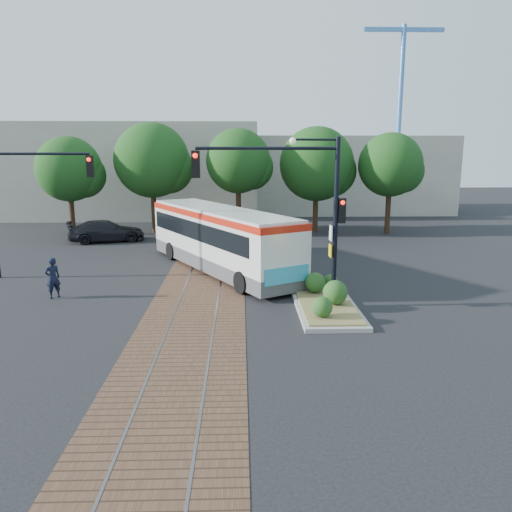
# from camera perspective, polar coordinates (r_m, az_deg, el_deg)

# --- Properties ---
(ground) EXTENTS (120.00, 120.00, 0.00)m
(ground) POSITION_cam_1_polar(r_m,az_deg,el_deg) (19.56, -6.60, -5.17)
(ground) COLOR black
(ground) RESTS_ON ground
(trackbed) EXTENTS (3.60, 40.00, 0.02)m
(trackbed) POSITION_cam_1_polar(r_m,az_deg,el_deg) (23.40, -5.79, -2.28)
(trackbed) COLOR brown
(trackbed) RESTS_ON ground
(tree_row) EXTENTS (26.40, 5.60, 7.67)m
(tree_row) POSITION_cam_1_polar(r_m,az_deg,el_deg) (35.06, -2.53, 10.50)
(tree_row) COLOR #382314
(tree_row) RESTS_ON ground
(warehouses) EXTENTS (40.00, 13.00, 8.00)m
(warehouses) POSITION_cam_1_polar(r_m,az_deg,el_deg) (47.47, -4.45, 9.61)
(warehouses) COLOR #ADA899
(warehouses) RESTS_ON ground
(crane) EXTENTS (8.00, 0.50, 18.00)m
(crane) POSITION_cam_1_polar(r_m,az_deg,el_deg) (55.34, 16.15, 16.85)
(crane) COLOR #3F72B2
(crane) RESTS_ON ground
(city_bus) EXTENTS (7.65, 11.01, 3.03)m
(city_bus) POSITION_cam_1_polar(r_m,az_deg,el_deg) (24.11, -4.18, 2.26)
(city_bus) COLOR #464648
(city_bus) RESTS_ON ground
(traffic_island) EXTENTS (2.20, 5.20, 1.13)m
(traffic_island) POSITION_cam_1_polar(r_m,az_deg,el_deg) (18.80, 8.00, -4.88)
(traffic_island) COLOR gray
(traffic_island) RESTS_ON ground
(signal_pole_main) EXTENTS (5.49, 0.46, 6.00)m
(signal_pole_main) POSITION_cam_1_polar(r_m,az_deg,el_deg) (18.02, 5.28, 6.88)
(signal_pole_main) COLOR black
(signal_pole_main) RESTS_ON ground
(signal_pole_left) EXTENTS (4.99, 0.34, 6.00)m
(signal_pole_left) POSITION_cam_1_polar(r_m,az_deg,el_deg) (24.83, -25.76, 6.46)
(signal_pole_left) COLOR black
(signal_pole_left) RESTS_ON ground
(officer) EXTENTS (0.71, 0.69, 1.64)m
(officer) POSITION_cam_1_polar(r_m,az_deg,el_deg) (21.25, -22.21, -2.33)
(officer) COLOR black
(officer) RESTS_ON ground
(parked_car) EXTENTS (5.09, 3.21, 1.37)m
(parked_car) POSITION_cam_1_polar(r_m,az_deg,el_deg) (33.41, -16.74, 2.76)
(parked_car) COLOR black
(parked_car) RESTS_ON ground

